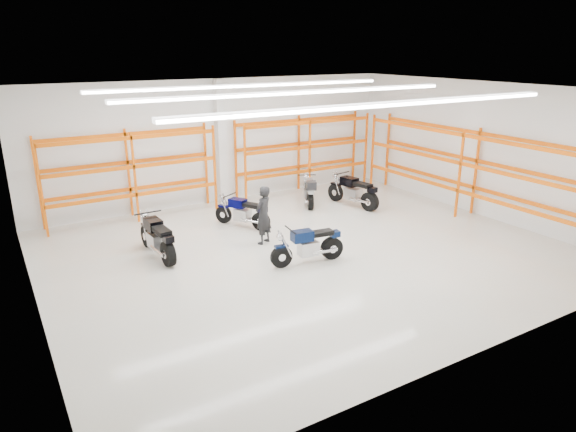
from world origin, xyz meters
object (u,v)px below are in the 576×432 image
motorcycle_back_d (355,192)px  structural_column (221,142)px  motorcycle_main (311,246)px  motorcycle_back_a (158,239)px  motorcycle_back_b (244,213)px  standing_man (263,215)px  motorcycle_back_c (309,191)px

motorcycle_back_d → structural_column: structural_column is taller
motorcycle_main → motorcycle_back_a: 4.21m
motorcycle_back_a → motorcycle_back_b: size_ratio=1.25×
motorcycle_back_b → motorcycle_back_d: (4.44, -0.03, 0.07)m
motorcycle_main → motorcycle_back_b: 3.51m
motorcycle_back_d → standing_man: (-4.59, -1.54, 0.33)m
motorcycle_back_b → standing_man: bearing=-95.2°
motorcycle_back_a → motorcycle_back_d: motorcycle_back_d is taller
motorcycle_back_b → structural_column: structural_column is taller
motorcycle_back_a → motorcycle_back_c: (6.26, 2.00, -0.01)m
structural_column → standing_man: bearing=-99.3°
motorcycle_back_c → motorcycle_back_d: 1.67m
motorcycle_back_b → motorcycle_back_c: bearing=17.2°
motorcycle_main → motorcycle_back_b: bearing=94.1°
motorcycle_main → standing_man: bearing=101.6°
motorcycle_main → motorcycle_back_c: (2.86, 4.46, 0.04)m
motorcycle_main → structural_column: bearing=86.9°
motorcycle_back_b → motorcycle_back_c: 3.26m
motorcycle_back_a → standing_man: bearing=-10.2°
motorcycle_main → structural_column: structural_column is taller
motorcycle_main → motorcycle_back_b: (-0.25, 3.50, -0.01)m
structural_column → motorcycle_back_d: bearing=-38.8°
motorcycle_main → motorcycle_back_c: bearing=57.4°
motorcycle_back_a → motorcycle_back_c: bearing=17.7°
motorcycle_main → motorcycle_back_d: 5.44m
motorcycle_back_a → motorcycle_back_b: motorcycle_back_a is taller
standing_man → motorcycle_back_b: bearing=-123.9°
motorcycle_back_a → motorcycle_back_d: size_ratio=1.00×
motorcycle_main → motorcycle_back_b: motorcycle_main is taller
motorcycle_back_b → standing_man: standing_man is taller
motorcycle_back_d → structural_column: 5.21m
motorcycle_back_a → motorcycle_main: bearing=-35.9°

